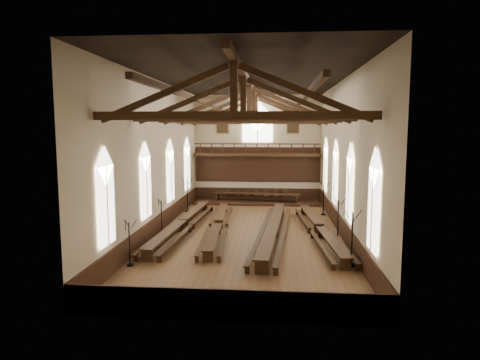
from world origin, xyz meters
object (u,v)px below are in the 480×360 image
object	(u,v)px
candelabrum_right_near	(352,249)
refectory_row_d	(320,228)
refectory_row_a	(183,222)
candelabrum_right_mid	(338,228)
refectory_row_b	(217,224)
candelabrum_left_mid	(162,224)
high_table	(256,194)
candelabrum_right_far	(323,205)
dais	(256,202)
candelabrum_left_near	(130,252)
candelabrum_left_far	(187,201)
refectory_row_c	(273,228)

from	to	relation	value
candelabrum_right_near	refectory_row_d	bearing A→B (deg)	99.07
refectory_row_a	candelabrum_right_mid	bearing A→B (deg)	-10.78
refectory_row_b	candelabrum_left_mid	size ratio (longest dim) A/B	5.69
refectory_row_d	high_table	xyz separation A→B (m)	(-4.59, 11.68, 0.31)
candelabrum_right_far	refectory_row_b	bearing A→B (deg)	-141.19
candelabrum_left_mid	candelabrum_right_far	size ratio (longest dim) A/B	0.90
dais	refectory_row_b	bearing A→B (deg)	-100.82
refectory_row_a	high_table	world-z (taller)	high_table
dais	high_table	xyz separation A→B (m)	(-0.00, -0.00, 0.73)
candelabrum_left_near	candelabrum_right_mid	size ratio (longest dim) A/B	0.86
candelabrum_left_mid	candelabrum_right_far	distance (m)	13.44
candelabrum_left_near	candelabrum_right_mid	distance (m)	12.48
candelabrum_left_mid	candelabrum_left_near	bearing A→B (deg)	-90.00
refectory_row_d	candelabrum_left_near	xyz separation A→B (m)	(-10.14, -6.89, 0.20)
dais	high_table	bearing A→B (deg)	-90.17
high_table	candelabrum_left_far	world-z (taller)	candelabrum_left_far
candelabrum_right_far	dais	bearing A→B (deg)	138.45
dais	candelabrum_left_far	xyz separation A→B (m)	(-5.55, -4.36, 0.75)
refectory_row_c	candelabrum_right_near	world-z (taller)	candelabrum_right_near
high_table	candelabrum_right_near	world-z (taller)	candelabrum_right_near
candelabrum_right_mid	dais	bearing A→B (deg)	113.33
candelabrum_left_near	dais	bearing A→B (deg)	73.37
refectory_row_a	candelabrum_left_far	distance (m)	6.69
refectory_row_a	refectory_row_b	distance (m)	2.40
high_table	candelabrum_left_near	bearing A→B (deg)	-106.63
refectory_row_b	dais	size ratio (longest dim) A/B	1.22
candelabrum_left_mid	high_table	bearing A→B (deg)	66.06
refectory_row_b	refectory_row_a	bearing A→B (deg)	176.82
refectory_row_a	candelabrum_right_far	size ratio (longest dim) A/B	5.37
candelabrum_left_mid	candelabrum_right_mid	xyz separation A→B (m)	(11.10, -0.38, 0.09)
candelabrum_left_near	candelabrum_left_mid	size ratio (longest dim) A/B	0.97
refectory_row_a	refectory_row_c	size ratio (longest dim) A/B	0.97
refectory_row_c	candelabrum_right_near	size ratio (longest dim) A/B	5.25
candelabrum_left_near	candelabrum_left_far	distance (m)	14.21
candelabrum_left_far	high_table	bearing A→B (deg)	38.14
refectory_row_a	candelabrum_right_near	world-z (taller)	candelabrum_right_near
candelabrum_left_far	candelabrum_right_near	world-z (taller)	candelabrum_right_near
candelabrum_left_far	candelabrum_right_mid	world-z (taller)	candelabrum_left_far
candelabrum_right_near	dais	bearing A→B (deg)	107.44
refectory_row_d	candelabrum_left_mid	bearing A→B (deg)	-175.40
refectory_row_d	candelabrum_left_far	world-z (taller)	candelabrum_left_far
candelabrum_right_near	candelabrum_right_mid	xyz separation A→B (m)	(0.00, 4.80, -0.04)
candelabrum_right_near	candelabrum_right_mid	size ratio (longest dim) A/B	1.05
dais	candelabrum_right_near	bearing A→B (deg)	-72.56
refectory_row_d	candelabrum_left_mid	world-z (taller)	candelabrum_left_mid
refectory_row_a	candelabrum_left_mid	xyz separation A→B (m)	(-1.03, -1.54, 0.18)
refectory_row_b	candelabrum_left_far	size ratio (longest dim) A/B	4.96
refectory_row_b	candelabrum_left_far	xyz separation A→B (m)	(-3.43, 6.73, 0.35)
refectory_row_c	high_table	xyz separation A→B (m)	(-1.61, 12.19, 0.24)
candelabrum_left_near	candelabrum_right_near	distance (m)	11.14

